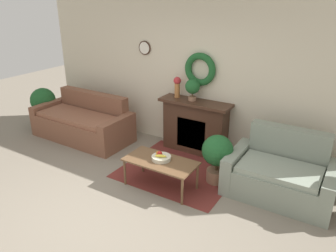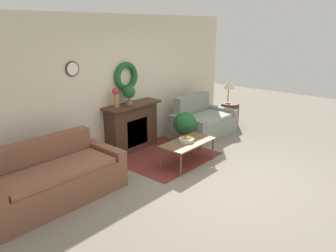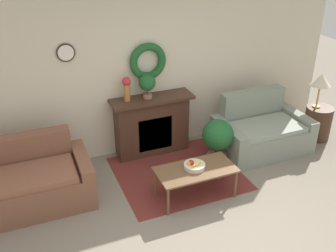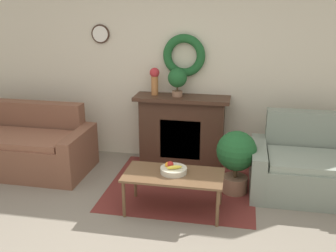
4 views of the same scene
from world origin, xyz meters
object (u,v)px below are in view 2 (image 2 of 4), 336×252
(fireplace, at_px, (132,126))
(table_lamp, at_px, (229,85))
(fruit_bowl, at_px, (186,140))
(potted_plant_on_mantel, at_px, (129,93))
(potted_plant_floor_by_loveseat, at_px, (185,126))
(couch_left, at_px, (54,180))
(loveseat_right, at_px, (203,122))
(side_table_by_loveseat, at_px, (230,114))
(vase_on_mantel_left, at_px, (116,96))
(coffee_table, at_px, (188,144))

(fireplace, relative_size, table_lamp, 2.18)
(fruit_bowl, bearing_deg, potted_plant_on_mantel, 97.82)
(potted_plant_floor_by_loveseat, bearing_deg, couch_left, 177.14)
(loveseat_right, distance_m, side_table_by_loveseat, 1.13)
(couch_left, relative_size, potted_plant_floor_by_loveseat, 2.62)
(couch_left, height_order, table_lamp, table_lamp)
(fireplace, relative_size, vase_on_mantel_left, 3.46)
(side_table_by_loveseat, xyz_separation_m, potted_plant_floor_by_loveseat, (-2.04, -0.12, 0.18))
(couch_left, xyz_separation_m, potted_plant_floor_by_loveseat, (2.96, -0.15, 0.16))
(loveseat_right, xyz_separation_m, vase_on_mantel_left, (-2.08, 0.59, 0.88))
(potted_plant_on_mantel, relative_size, potted_plant_floor_by_loveseat, 0.49)
(fireplace, distance_m, vase_on_mantel_left, 0.80)
(potted_plant_on_mantel, xyz_separation_m, potted_plant_floor_by_loveseat, (0.84, -0.76, -0.74))
(table_lamp, bearing_deg, loveseat_right, 178.65)
(couch_left, xyz_separation_m, loveseat_right, (3.88, 0.04, -0.00))
(table_lamp, distance_m, potted_plant_floor_by_loveseat, 2.08)
(couch_left, height_order, side_table_by_loveseat, couch_left)
(table_lamp, bearing_deg, coffee_table, -164.34)
(loveseat_right, relative_size, potted_plant_floor_by_loveseat, 1.92)
(coffee_table, bearing_deg, couch_left, 162.51)
(fruit_bowl, distance_m, side_table_by_loveseat, 2.79)
(fireplace, bearing_deg, table_lamp, -12.52)
(coffee_table, distance_m, fruit_bowl, 0.09)
(fruit_bowl, distance_m, vase_on_mantel_left, 1.59)
(fruit_bowl, bearing_deg, fireplace, 94.87)
(fruit_bowl, xyz_separation_m, side_table_by_loveseat, (2.71, 0.66, -0.19))
(couch_left, xyz_separation_m, fruit_bowl, (2.29, -0.69, 0.17))
(potted_plant_on_mantel, bearing_deg, potted_plant_floor_by_loveseat, -42.06)
(loveseat_right, bearing_deg, potted_plant_on_mantel, 161.67)
(couch_left, height_order, vase_on_mantel_left, vase_on_mantel_left)
(table_lamp, distance_m, potted_plant_on_mantel, 2.90)
(fireplace, height_order, loveseat_right, fireplace)
(fireplace, xyz_separation_m, potted_plant_on_mantel, (-0.07, -0.01, 0.72))
(coffee_table, xyz_separation_m, potted_plant_on_mantel, (-0.19, 1.34, 0.81))
(fireplace, height_order, coffee_table, fireplace)
(fireplace, relative_size, side_table_by_loveseat, 2.25)
(loveseat_right, distance_m, potted_plant_floor_by_loveseat, 0.95)
(table_lamp, relative_size, vase_on_mantel_left, 1.59)
(potted_plant_on_mantel, bearing_deg, fruit_bowl, -82.18)
(loveseat_right, height_order, fruit_bowl, loveseat_right)
(table_lamp, bearing_deg, side_table_by_loveseat, -38.66)
(fruit_bowl, distance_m, table_lamp, 2.80)
(fruit_bowl, xyz_separation_m, potted_plant_on_mantel, (-0.18, 1.31, 0.73))
(vase_on_mantel_left, bearing_deg, table_lamp, -11.13)
(side_table_by_loveseat, bearing_deg, vase_on_mantel_left, 168.28)
(side_table_by_loveseat, xyz_separation_m, vase_on_mantel_left, (-3.21, 0.67, 0.91))
(table_lamp, bearing_deg, fruit_bowl, -165.06)
(side_table_by_loveseat, distance_m, potted_plant_floor_by_loveseat, 2.06)
(vase_on_mantel_left, distance_m, potted_plant_floor_by_loveseat, 1.58)
(loveseat_right, relative_size, coffee_table, 1.38)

